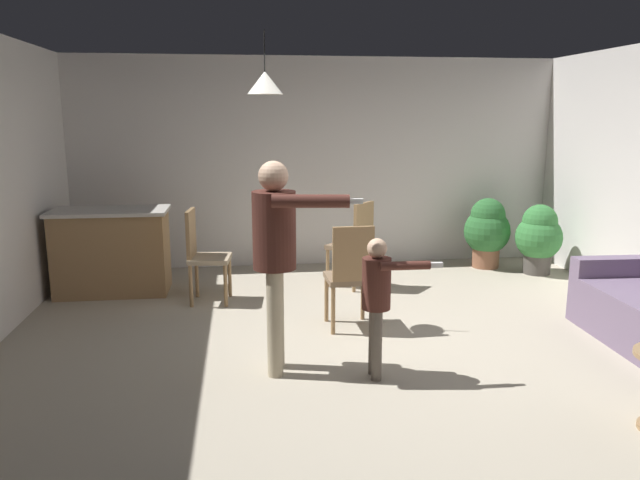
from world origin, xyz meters
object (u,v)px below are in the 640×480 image
Objects in this scene: kitchen_counter at (112,251)px; dining_chair_by_counter at (350,273)px; potted_plant_corner at (487,229)px; potted_plant_by_wall at (539,236)px; person_adult at (276,244)px; person_child at (378,292)px; dining_chair_near_wall at (355,241)px; dining_chair_centre_back at (203,252)px.

kitchen_counter is 2.87m from dining_chair_by_counter.
potted_plant_corner reaches higher than potted_plant_by_wall.
potted_plant_by_wall is at bearing -37.68° from potted_plant_corner.
potted_plant_by_wall is (3.43, 2.57, -0.54)m from person_adult.
person_child is (0.74, -0.21, -0.35)m from person_adult.
dining_chair_by_counter is (2.43, -1.52, 0.07)m from kitchen_counter.
dining_chair_by_counter is (-0.01, 1.06, -0.13)m from person_child.
dining_chair_near_wall is 1.14× the size of potted_plant_by_wall.
dining_chair_centre_back is (-1.70, -0.36, 0.00)m from dining_chair_near_wall.
dining_chair_by_counter is at bearing -147.63° from potted_plant_by_wall.
person_adult is 1.87× the size of potted_plant_by_wall.
potted_plant_corner is at bearing 142.83° from person_adult.
person_child is (2.44, -2.59, 0.20)m from kitchen_counter.
dining_chair_near_wall is 2.42m from potted_plant_by_wall.
dining_chair_near_wall is 1.09× the size of potted_plant_corner.
potted_plant_corner is (1.89, 0.71, -0.04)m from dining_chair_near_wall.
dining_chair_by_counter is at bearing 147.10° from person_adult.
person_adult is at bearing -162.41° from dining_chair_near_wall.
potted_plant_by_wall is (2.40, 0.31, -0.06)m from dining_chair_near_wall.
dining_chair_near_wall is at bearing 76.13° from dining_chair_by_counter.
person_child is 3.85m from potted_plant_corner.
dining_chair_centre_back is (1.03, -0.48, 0.07)m from kitchen_counter.
kitchen_counter is at bearing -172.72° from potted_plant_corner.
dining_chair_centre_back reaches higher than potted_plant_by_wall.
potted_plant_by_wall is (5.13, 0.19, 0.01)m from kitchen_counter.
potted_plant_corner is (2.19, 2.11, -0.04)m from dining_chair_by_counter.
dining_chair_centre_back is at bearing -25.02° from kitchen_counter.
kitchen_counter reaches higher than potted_plant_corner.
person_adult is 2.07m from dining_chair_centre_back.
kitchen_counter is at bearing 146.20° from dining_chair_by_counter.
dining_chair_centre_back is 1.09× the size of potted_plant_corner.
person_child reaches higher than potted_plant_by_wall.
person_child reaches higher than kitchen_counter.
potted_plant_by_wall is (2.69, 2.78, -0.19)m from person_child.
person_child is at bearing -124.38° from potted_plant_corner.
kitchen_counter is 1.13m from dining_chair_centre_back.
kitchen_counter is 2.73m from dining_chair_near_wall.
dining_chair_by_counter reaches higher than kitchen_counter.
dining_chair_near_wall is (0.29, 2.46, -0.13)m from person_child.
kitchen_counter is at bearing -135.46° from person_child.
dining_chair_near_wall is (0.30, 1.40, 0.00)m from dining_chair_by_counter.
person_child is at bearing 39.74° from dining_chair_centre_back.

